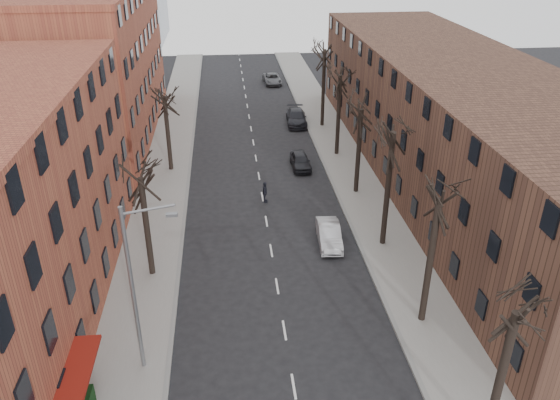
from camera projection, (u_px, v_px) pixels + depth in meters
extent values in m
cube|color=gray|center=(168.00, 165.00, 48.96)|extent=(4.00, 90.00, 0.15)
cube|color=gray|center=(343.00, 158.00, 50.43)|extent=(4.00, 90.00, 0.15)
cube|color=brown|center=(85.00, 66.00, 53.01)|extent=(12.00, 28.00, 14.00)
cube|color=#533426|center=(455.00, 122.00, 44.49)|extent=(12.00, 50.00, 10.00)
cylinder|color=slate|center=(133.00, 294.00, 24.91)|extent=(0.20, 0.20, 9.00)
cylinder|color=slate|center=(147.00, 210.00, 23.04)|extent=(2.39, 0.12, 0.46)
cube|color=slate|center=(172.00, 215.00, 23.27)|extent=(0.50, 0.22, 0.14)
imported|color=#ADAFB4|center=(329.00, 235.00, 36.99)|extent=(1.72, 4.27, 1.38)
imported|color=black|center=(300.00, 161.00, 48.34)|extent=(1.66, 3.98, 1.35)
imported|color=black|center=(296.00, 117.00, 58.69)|extent=(2.37, 5.23, 1.49)
imported|color=#54565B|center=(272.00, 79.00, 73.23)|extent=(2.43, 4.81, 1.30)
imported|color=black|center=(265.00, 192.00, 42.36)|extent=(0.50, 1.03, 1.71)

